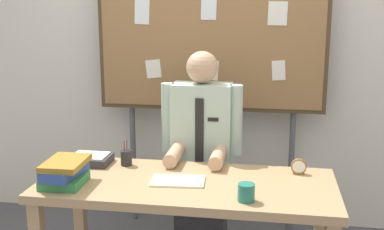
{
  "coord_description": "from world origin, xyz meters",
  "views": [
    {
      "loc": [
        0.46,
        -2.62,
        1.75
      ],
      "look_at": [
        0.0,
        0.18,
        1.1
      ],
      "focal_mm": 46.13,
      "sensor_mm": 36.0,
      "label": 1
    }
  ],
  "objects_px": {
    "person": "(201,163)",
    "desk_clock": "(299,167)",
    "bulletin_board": "(211,42)",
    "book_stack": "(65,172)",
    "desk": "(187,197)",
    "coffee_mug": "(246,192)",
    "open_notebook": "(178,181)",
    "pen_holder": "(126,158)",
    "paper_tray": "(90,159)"
  },
  "relations": [
    {
      "from": "person",
      "to": "desk_clock",
      "type": "xyz_separation_m",
      "value": [
        0.64,
        -0.35,
        0.12
      ]
    },
    {
      "from": "bulletin_board",
      "to": "desk_clock",
      "type": "bearing_deg",
      "value": -51.33
    },
    {
      "from": "bulletin_board",
      "to": "book_stack",
      "type": "bearing_deg",
      "value": -119.16
    },
    {
      "from": "book_stack",
      "to": "desk",
      "type": "bearing_deg",
      "value": 13.87
    },
    {
      "from": "desk_clock",
      "to": "bulletin_board",
      "type": "bearing_deg",
      "value": 128.67
    },
    {
      "from": "bulletin_board",
      "to": "coffee_mug",
      "type": "relative_size",
      "value": 21.84
    },
    {
      "from": "book_stack",
      "to": "coffee_mug",
      "type": "xyz_separation_m",
      "value": [
        1.01,
        -0.07,
        -0.03
      ]
    },
    {
      "from": "book_stack",
      "to": "person",
      "type": "bearing_deg",
      "value": 48.21
    },
    {
      "from": "person",
      "to": "open_notebook",
      "type": "distance_m",
      "value": 0.61
    },
    {
      "from": "desk",
      "to": "pen_holder",
      "type": "height_order",
      "value": "pen_holder"
    },
    {
      "from": "coffee_mug",
      "to": "paper_tray",
      "type": "height_order",
      "value": "coffee_mug"
    },
    {
      "from": "bulletin_board",
      "to": "coffee_mug",
      "type": "height_order",
      "value": "bulletin_board"
    },
    {
      "from": "paper_tray",
      "to": "desk_clock",
      "type": "bearing_deg",
      "value": 0.65
    },
    {
      "from": "bulletin_board",
      "to": "desk",
      "type": "bearing_deg",
      "value": -90.0
    },
    {
      "from": "open_notebook",
      "to": "coffee_mug",
      "type": "distance_m",
      "value": 0.45
    },
    {
      "from": "coffee_mug",
      "to": "pen_holder",
      "type": "distance_m",
      "value": 0.9
    },
    {
      "from": "person",
      "to": "book_stack",
      "type": "relative_size",
      "value": 4.58
    },
    {
      "from": "desk",
      "to": "person",
      "type": "distance_m",
      "value": 0.58
    },
    {
      "from": "desk_clock",
      "to": "pen_holder",
      "type": "relative_size",
      "value": 0.58
    },
    {
      "from": "book_stack",
      "to": "desk_clock",
      "type": "relative_size",
      "value": 3.38
    },
    {
      "from": "person",
      "to": "bulletin_board",
      "type": "xyz_separation_m",
      "value": [
        -0.0,
        0.45,
        0.79
      ]
    },
    {
      "from": "book_stack",
      "to": "open_notebook",
      "type": "bearing_deg",
      "value": 13.18
    },
    {
      "from": "desk_clock",
      "to": "desk",
      "type": "bearing_deg",
      "value": -159.81
    },
    {
      "from": "desk",
      "to": "open_notebook",
      "type": "relative_size",
      "value": 5.59
    },
    {
      "from": "desk",
      "to": "bulletin_board",
      "type": "height_order",
      "value": "bulletin_board"
    },
    {
      "from": "coffee_mug",
      "to": "paper_tray",
      "type": "bearing_deg",
      "value": 156.08
    },
    {
      "from": "desk_clock",
      "to": "paper_tray",
      "type": "relative_size",
      "value": 0.36
    },
    {
      "from": "open_notebook",
      "to": "pen_holder",
      "type": "height_order",
      "value": "pen_holder"
    },
    {
      "from": "person",
      "to": "pen_holder",
      "type": "relative_size",
      "value": 9.01
    },
    {
      "from": "bulletin_board",
      "to": "paper_tray",
      "type": "distance_m",
      "value": 1.25
    },
    {
      "from": "desk",
      "to": "person",
      "type": "height_order",
      "value": "person"
    },
    {
      "from": "paper_tray",
      "to": "coffee_mug",
      "type": "bearing_deg",
      "value": -23.92
    },
    {
      "from": "open_notebook",
      "to": "paper_tray",
      "type": "xyz_separation_m",
      "value": [
        -0.62,
        0.24,
        0.02
      ]
    },
    {
      "from": "desk",
      "to": "paper_tray",
      "type": "xyz_separation_m",
      "value": [
        -0.66,
        0.22,
        0.12
      ]
    },
    {
      "from": "desk",
      "to": "desk_clock",
      "type": "distance_m",
      "value": 0.69
    },
    {
      "from": "person",
      "to": "open_notebook",
      "type": "height_order",
      "value": "person"
    },
    {
      "from": "book_stack",
      "to": "pen_holder",
      "type": "height_order",
      "value": "pen_holder"
    },
    {
      "from": "bulletin_board",
      "to": "open_notebook",
      "type": "height_order",
      "value": "bulletin_board"
    },
    {
      "from": "desk",
      "to": "book_stack",
      "type": "height_order",
      "value": "book_stack"
    },
    {
      "from": "person",
      "to": "paper_tray",
      "type": "relative_size",
      "value": 5.55
    },
    {
      "from": "open_notebook",
      "to": "paper_tray",
      "type": "distance_m",
      "value": 0.66
    },
    {
      "from": "pen_holder",
      "to": "paper_tray",
      "type": "xyz_separation_m",
      "value": [
        -0.24,
        -0.0,
        -0.02
      ]
    },
    {
      "from": "open_notebook",
      "to": "desk_clock",
      "type": "xyz_separation_m",
      "value": [
        0.68,
        0.25,
        0.04
      ]
    },
    {
      "from": "coffee_mug",
      "to": "pen_holder",
      "type": "relative_size",
      "value": 0.58
    },
    {
      "from": "bulletin_board",
      "to": "desk_clock",
      "type": "height_order",
      "value": "bulletin_board"
    },
    {
      "from": "person",
      "to": "coffee_mug",
      "type": "xyz_separation_m",
      "value": [
        0.35,
        -0.81,
        0.13
      ]
    },
    {
      "from": "open_notebook",
      "to": "book_stack",
      "type": "bearing_deg",
      "value": -166.82
    },
    {
      "from": "bulletin_board",
      "to": "open_notebook",
      "type": "relative_size",
      "value": 6.71
    },
    {
      "from": "desk",
      "to": "desk_clock",
      "type": "bearing_deg",
      "value": 20.19
    },
    {
      "from": "open_notebook",
      "to": "desk_clock",
      "type": "height_order",
      "value": "desk_clock"
    }
  ]
}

